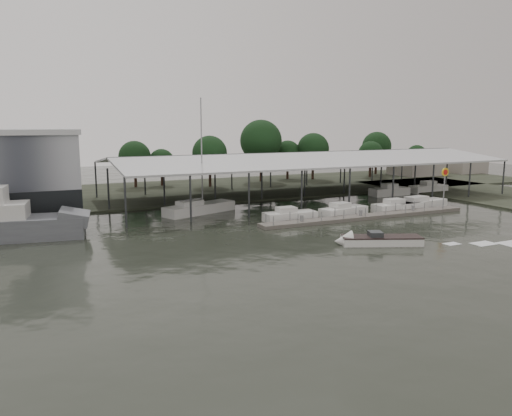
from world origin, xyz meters
name	(u,v)px	position (x,y,z in m)	size (l,w,h in m)	color
ground	(300,251)	(0.00, 0.00, 0.00)	(200.00, 200.00, 0.00)	#272C23
land_strip_far	(171,192)	(0.00, 42.00, 0.10)	(140.00, 30.00, 0.30)	#394030
covered_boat_shed	(305,157)	(17.00, 28.00, 6.13)	(58.24, 24.00, 6.96)	silver
floating_dock	(367,217)	(15.00, 10.00, 0.20)	(28.00, 2.00, 1.40)	#625D56
shell_fuel_sign	(445,181)	(27.00, 9.99, 3.93)	(1.10, 0.18, 5.55)	gray
distant_commercial_buildings	(432,167)	(59.03, 44.69, 1.84)	(22.00, 8.00, 4.00)	gray
white_sailboat	(199,208)	(-2.15, 21.50, 0.66)	(10.08, 6.00, 14.43)	silver
speedboat_underway	(374,240)	(7.38, -0.94, 0.39)	(17.99, 8.94, 2.00)	silver
moored_cruiser_0	(289,216)	(5.81, 12.49, 0.61)	(6.27, 2.45, 1.70)	silver
moored_cruiser_1	(343,211)	(13.29, 12.54, 0.61)	(6.73, 3.41, 1.70)	silver
moored_cruiser_2	(397,207)	(21.33, 12.23, 0.61)	(6.80, 2.35, 1.70)	silver
moored_cruiser_3	(419,204)	(25.45, 12.70, 0.61)	(9.27, 3.63, 1.70)	silver
horizon_tree_line	(284,149)	(24.04, 47.89, 6.24)	(65.16, 11.37, 11.85)	black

